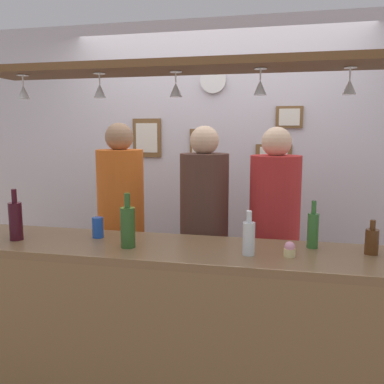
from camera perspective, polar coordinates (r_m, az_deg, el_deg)
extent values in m
plane|color=olive|center=(3.04, -0.45, -24.66)|extent=(8.00, 8.00, 0.00)
cube|color=silver|center=(3.65, 3.42, 2.71)|extent=(4.40, 0.06, 2.60)
cube|color=brown|center=(2.31, -2.46, -8.04)|extent=(2.70, 0.55, 0.04)
cube|color=olive|center=(2.29, -4.16, -22.33)|extent=(2.65, 0.04, 0.99)
cube|color=brown|center=(2.28, -2.28, 16.82)|extent=(2.20, 0.36, 0.04)
cylinder|color=silver|center=(2.60, -22.34, 14.66)|extent=(0.06, 0.06, 0.00)
cylinder|color=silver|center=(2.60, -22.31, 14.06)|extent=(0.01, 0.01, 0.06)
cone|color=silver|center=(2.59, -22.22, 12.63)|extent=(0.07, 0.07, 0.08)
cylinder|color=silver|center=(2.40, -12.67, 15.66)|extent=(0.06, 0.06, 0.00)
cylinder|color=silver|center=(2.39, -12.65, 15.01)|extent=(0.01, 0.01, 0.06)
cone|color=silver|center=(2.39, -12.60, 13.46)|extent=(0.07, 0.07, 0.08)
cylinder|color=silver|center=(2.28, -2.17, 16.22)|extent=(0.06, 0.06, 0.00)
cylinder|color=silver|center=(2.28, -2.17, 15.54)|extent=(0.01, 0.01, 0.06)
cone|color=silver|center=(2.27, -2.16, 13.91)|extent=(0.07, 0.07, 0.08)
cylinder|color=silver|center=(2.20, 9.44, 16.43)|extent=(0.06, 0.06, 0.00)
cylinder|color=silver|center=(2.19, 9.42, 15.72)|extent=(0.01, 0.01, 0.06)
cone|color=silver|center=(2.18, 9.38, 14.03)|extent=(0.07, 0.07, 0.08)
cylinder|color=silver|center=(2.27, 21.02, 15.72)|extent=(0.06, 0.06, 0.00)
cylinder|color=silver|center=(2.27, 20.98, 15.03)|extent=(0.01, 0.01, 0.06)
cone|color=silver|center=(2.26, 20.89, 13.40)|extent=(0.07, 0.07, 0.08)
cube|color=#2D334C|center=(3.28, -9.47, -14.18)|extent=(0.17, 0.18, 0.82)
cylinder|color=orange|center=(3.07, -9.81, -0.88)|extent=(0.34, 0.34, 0.71)
sphere|color=#9E7556|center=(3.03, -10.03, 7.49)|extent=(0.20, 0.20, 0.20)
cube|color=#2D334C|center=(3.11, 1.64, -15.43)|extent=(0.17, 0.18, 0.81)
cylinder|color=brown|center=(2.89, 1.70, -1.63)|extent=(0.34, 0.34, 0.70)
sphere|color=beige|center=(2.85, 1.74, 7.14)|extent=(0.20, 0.20, 0.20)
cube|color=#2D334C|center=(3.07, 10.92, -16.00)|extent=(0.17, 0.18, 0.80)
cylinder|color=red|center=(2.84, 11.34, -2.08)|extent=(0.34, 0.34, 0.70)
sphere|color=beige|center=(2.80, 11.60, 6.79)|extent=(0.20, 0.20, 0.20)
cylinder|color=#380F19|center=(2.62, -23.15, -3.75)|extent=(0.08, 0.08, 0.22)
cylinder|color=#380F19|center=(2.59, -23.34, -0.50)|extent=(0.03, 0.03, 0.08)
cylinder|color=silver|center=(2.14, 7.83, -6.41)|extent=(0.06, 0.06, 0.17)
cylinder|color=silver|center=(2.12, 7.89, -3.40)|extent=(0.03, 0.03, 0.06)
cylinder|color=#512D14|center=(2.33, 23.55, -6.32)|extent=(0.07, 0.07, 0.13)
cylinder|color=#512D14|center=(2.31, 23.68, -4.16)|extent=(0.03, 0.03, 0.05)
cylinder|color=#336B2D|center=(2.34, 16.34, -5.14)|extent=(0.06, 0.06, 0.19)
cylinder|color=#336B2D|center=(2.32, 16.47, -2.01)|extent=(0.03, 0.03, 0.07)
cylinder|color=#2D5623|center=(2.28, -8.85, -4.86)|extent=(0.08, 0.08, 0.22)
cylinder|color=#2D5623|center=(2.25, -8.93, -1.15)|extent=(0.03, 0.03, 0.08)
cylinder|color=#1E4CB2|center=(2.53, -12.87, -4.79)|extent=(0.07, 0.07, 0.12)
cylinder|color=beige|center=(2.17, 13.30, -8.13)|extent=(0.06, 0.06, 0.04)
sphere|color=pink|center=(2.16, 13.33, -7.32)|extent=(0.05, 0.05, 0.05)
cube|color=brown|center=(3.55, 11.19, 5.02)|extent=(0.30, 0.02, 0.18)
cube|color=white|center=(3.54, 11.18, 5.01)|extent=(0.23, 0.01, 0.14)
cube|color=brown|center=(3.74, -6.23, 7.44)|extent=(0.26, 0.02, 0.34)
cube|color=white|center=(3.73, -6.28, 7.43)|extent=(0.20, 0.01, 0.26)
cube|color=brown|center=(3.62, 1.12, 6.66)|extent=(0.18, 0.02, 0.26)
cube|color=white|center=(3.60, 1.08, 6.65)|extent=(0.14, 0.01, 0.20)
cube|color=brown|center=(3.54, 13.28, 10.02)|extent=(0.22, 0.02, 0.18)
cube|color=white|center=(3.53, 13.28, 10.02)|extent=(0.17, 0.01, 0.14)
cylinder|color=white|center=(3.61, 2.94, 15.16)|extent=(0.22, 0.03, 0.22)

